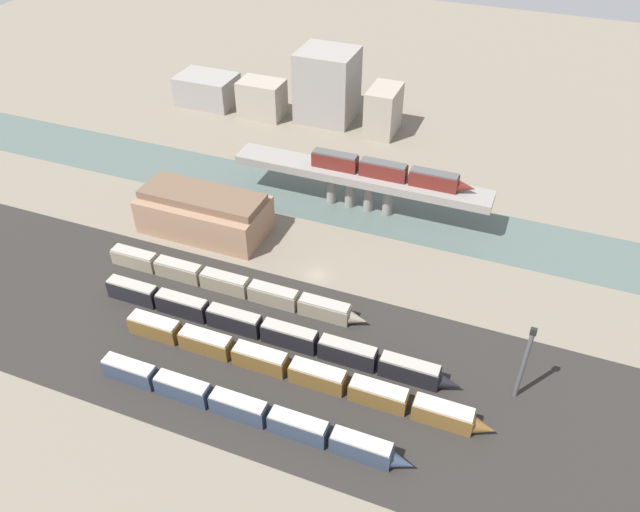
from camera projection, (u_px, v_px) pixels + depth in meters
name	position (u px, v px, depth m)	size (l,w,h in m)	color
ground_plane	(317.00, 275.00, 131.04)	(400.00, 400.00, 0.00)	#756B5B
railbed_yard	(269.00, 354.00, 113.51)	(280.00, 42.00, 0.01)	#282623
river_water	(359.00, 207.00, 151.06)	(320.00, 18.87, 0.01)	#4C5B56
bridge	(360.00, 179.00, 146.14)	(61.72, 7.36, 9.71)	gray
train_on_bridge	(389.00, 171.00, 141.94)	(38.27, 2.87, 3.88)	#5B1E19
train_yard_near	(245.00, 409.00, 101.45)	(55.35, 2.79, 3.95)	#2D384C
train_yard_mid	(295.00, 369.00, 108.19)	(67.94, 3.16, 3.81)	brown
train_yard_far	(267.00, 330.00, 115.49)	(70.90, 2.75, 4.18)	black
train_yard_outer	(231.00, 284.00, 126.05)	(57.04, 2.92, 3.68)	gray
warehouse_building	(204.00, 212.00, 141.08)	(28.44, 14.12, 9.91)	#937056
signal_tower	(524.00, 363.00, 101.10)	(1.00, 0.75, 15.93)	#4C4C51
city_block_far_left	(207.00, 90.00, 194.67)	(17.68, 12.35, 9.03)	gray
city_block_left	(262.00, 99.00, 187.06)	(13.13, 8.96, 10.94)	gray
city_block_center	(327.00, 85.00, 182.91)	(16.38, 14.76, 20.68)	gray
city_block_right	(383.00, 111.00, 177.84)	(8.15, 12.71, 13.44)	gray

